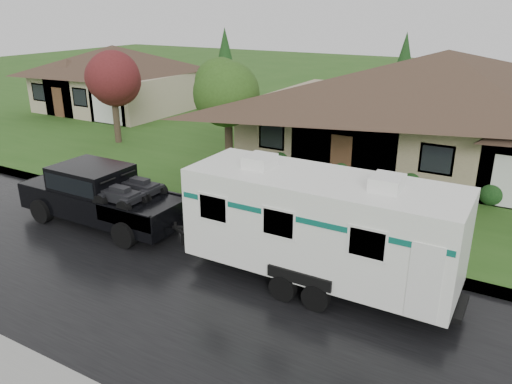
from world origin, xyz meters
TOP-DOWN VIEW (x-y plane):
  - ground at (0.00, 0.00)m, footprint 140.00×140.00m
  - road at (0.00, -2.00)m, footprint 140.00×8.00m
  - curb at (0.00, 2.25)m, footprint 140.00×0.50m
  - lawn at (0.00, 15.00)m, footprint 140.00×26.00m
  - house_main at (2.29, 13.84)m, footprint 19.44×10.80m
  - house_far at (-21.78, 15.85)m, footprint 10.80×8.64m
  - tree_left_green at (-6.66, 7.99)m, footprint 3.32×3.32m
  - tree_red at (-15.01, 8.89)m, footprint 3.06×3.06m
  - shrub_row at (2.00, 9.30)m, footprint 13.60×1.00m
  - pickup_truck at (-7.38, 0.24)m, footprint 6.61×2.51m
  - travel_trailer at (1.44, 0.24)m, footprint 8.15×2.86m

SIDE VIEW (x-z plane):
  - ground at x=0.00m, z-range 0.00..0.00m
  - road at x=0.00m, z-range 0.00..0.01m
  - curb at x=0.00m, z-range 0.00..0.15m
  - lawn at x=0.00m, z-range 0.00..0.15m
  - shrub_row at x=2.00m, z-range 0.15..1.15m
  - pickup_truck at x=-7.38m, z-range 0.08..2.28m
  - travel_trailer at x=1.44m, z-range 0.11..3.77m
  - house_far at x=-21.78m, z-range 0.07..5.87m
  - house_main at x=2.29m, z-range 0.14..7.04m
  - tree_red at x=-15.01m, z-range 1.13..6.20m
  - tree_left_green at x=-6.66m, z-range 1.21..6.70m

